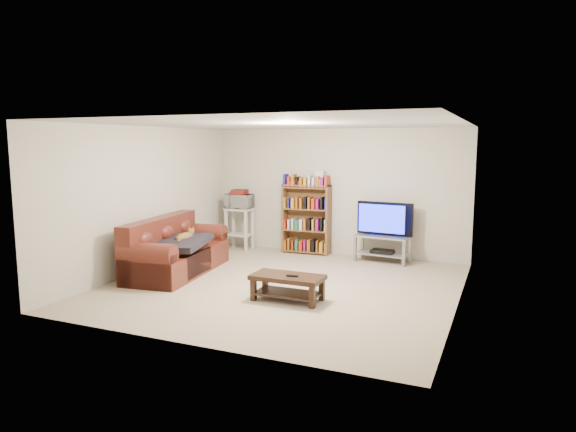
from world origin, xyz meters
The scene contains 19 objects.
floor centered at (0.00, 0.00, 0.00)m, with size 5.00×5.00×0.00m, color tan.
ceiling centered at (0.00, 0.00, 2.40)m, with size 5.00×5.00×0.00m, color white.
wall_back centered at (0.00, 2.50, 1.20)m, with size 5.00×5.00×0.00m, color beige.
wall_front centered at (0.00, -2.50, 1.20)m, with size 5.00×5.00×0.00m, color beige.
wall_left centered at (-2.50, 0.00, 1.20)m, with size 5.00×5.00×0.00m, color beige.
wall_right centered at (2.50, 0.00, 1.20)m, with size 5.00×5.00×0.00m, color beige.
sofa centered at (-1.99, 0.01, 0.32)m, with size 1.19×2.23×0.91m.
blanket centered at (-1.79, -0.11, 0.54)m, with size 0.82×1.06×0.10m, color black.
cat centered at (-1.82, 0.08, 0.60)m, with size 0.23×0.58×0.17m, color brown, non-canonical shape.
coffee_table centered at (0.35, -0.66, 0.25)m, with size 0.98×0.49×0.35m.
remote centered at (0.44, -0.71, 0.37)m, with size 0.16×0.04×0.02m, color black.
tv_stand centered at (1.00, 2.14, 0.33)m, with size 1.00×0.52×0.48m.
television centered at (1.00, 2.14, 0.78)m, with size 1.03×0.14×0.60m, color black.
dvd_player centered at (1.00, 2.14, 0.19)m, with size 0.38×0.27×0.06m, color black.
bookshelf centered at (-0.53, 2.29, 0.69)m, with size 0.94×0.33×1.34m.
shelf_clutter centered at (-0.43, 2.31, 1.44)m, with size 0.68×0.23×0.28m.
microwave_stand centered at (-1.90, 2.12, 0.54)m, with size 0.52×0.38×0.84m.
microwave centered at (-1.90, 2.12, 0.98)m, with size 0.51×0.35×0.28m, color silver.
game_boxes centered at (-1.90, 2.12, 1.15)m, with size 0.30×0.27×0.05m, color maroon.
Camera 1 is at (3.03, -6.86, 2.11)m, focal length 32.00 mm.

